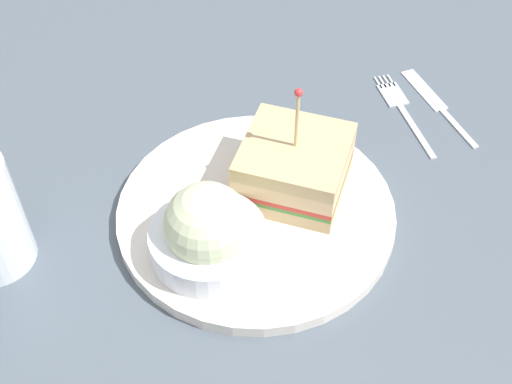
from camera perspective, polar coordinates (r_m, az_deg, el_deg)
ground_plane at (r=60.06cm, az=-0.00°, el=-2.71°), size 98.27×98.27×2.00cm
plate at (r=58.84cm, az=-0.00°, el=-1.71°), size 24.09×24.09×1.20cm
sandwich_half_center at (r=58.37cm, az=3.14°, el=2.24°), size 12.19×12.18×11.04cm
coleslaw_bowl at (r=53.54cm, az=-4.12°, el=-3.36°), size 9.49×9.49×6.83cm
fork at (r=71.36cm, az=12.02°, el=7.23°), size 12.56×5.80×0.35cm
knife at (r=72.58cm, az=14.88°, el=7.38°), size 12.86×4.32×0.35cm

